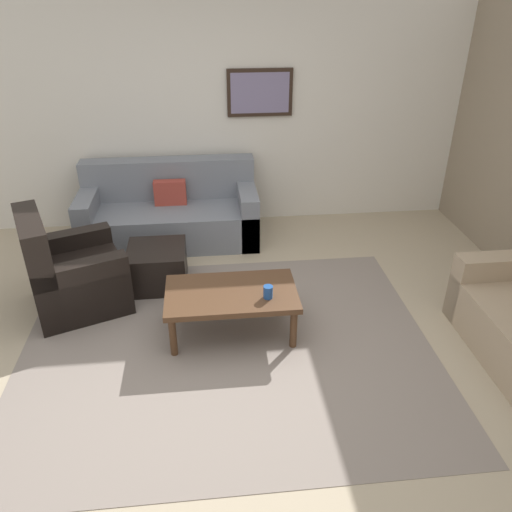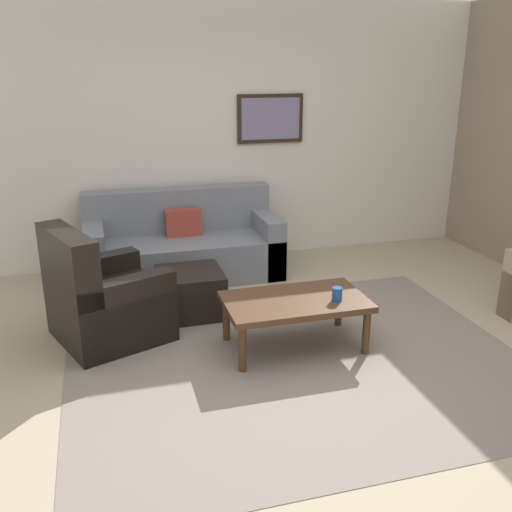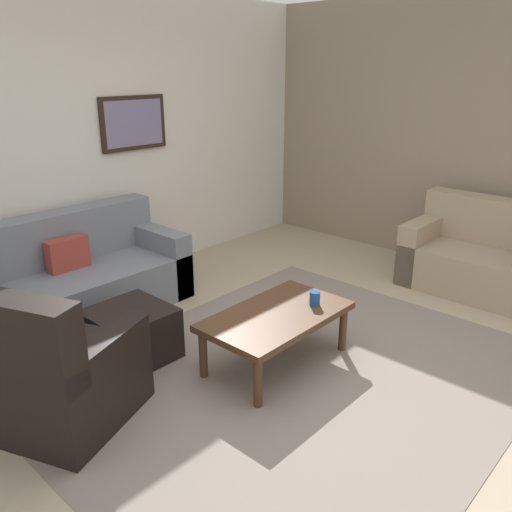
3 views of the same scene
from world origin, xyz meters
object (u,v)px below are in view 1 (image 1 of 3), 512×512
Objects in this scene: couch_main at (170,213)px; armchair_leather at (69,277)px; cup at (268,292)px; coffee_table at (231,297)px; framed_artwork at (260,93)px; ottoman at (158,266)px.

couch_main is 1.60m from armchair_leather.
couch_main reaches higher than cup.
cup reaches higher than coffee_table.
armchair_leather is at bearing -138.18° from framed_artwork.
couch_main is at bearing 113.70° from cup.
armchair_leather is at bearing 158.99° from cup.
cup is (0.29, -0.12, 0.11)m from coffee_table.
armchair_leather is 0.94× the size of coffee_table.
framed_artwork is at bearing 50.79° from ottoman.
cup is at bearing -44.93° from ottoman.
framed_artwork is (0.49, 2.29, 1.20)m from coffee_table.
cup is 2.65m from framed_artwork.
armchair_leather is 9.62× the size of cup.
ottoman is at bearing 135.07° from cup.
cup is at bearing -22.53° from coffee_table.
cup is at bearing -66.30° from couch_main.
ottoman is 5.20× the size of cup.
armchair_leather reaches higher than couch_main.
ottoman is (0.77, 0.30, -0.11)m from armchair_leather.
coffee_table is 1.49× the size of framed_artwork.
armchair_leather is at bearing 159.30° from coffee_table.
ottoman is at bearing 21.33° from armchair_leather.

